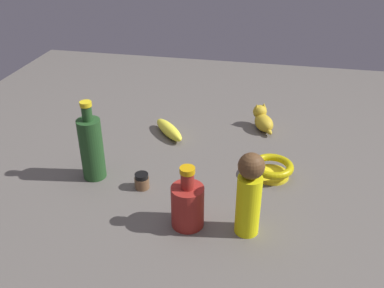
{
  "coord_description": "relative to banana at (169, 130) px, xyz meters",
  "views": [
    {
      "loc": [
        0.22,
        -1.09,
        0.71
      ],
      "look_at": [
        0.0,
        0.0,
        0.07
      ],
      "focal_mm": 39.59,
      "sensor_mm": 36.0,
      "label": 1
    }
  ],
  "objects": [
    {
      "name": "bottle_short",
      "position": [
        0.16,
        -0.45,
        0.04
      ],
      "size": [
        0.08,
        0.08,
        0.17
      ],
      "color": "maroon",
      "rests_on": "ground"
    },
    {
      "name": "cat_figurine",
      "position": [
        0.32,
        0.12,
        0.01
      ],
      "size": [
        0.1,
        0.12,
        0.09
      ],
      "color": "gold",
      "rests_on": "ground"
    },
    {
      "name": "banana",
      "position": [
        0.0,
        0.0,
        0.0
      ],
      "size": [
        0.15,
        0.16,
        0.04
      ],
      "primitive_type": "ellipsoid",
      "rotation": [
        0.0,
        0.0,
        5.43
      ],
      "color": "yellow",
      "rests_on": "ground"
    },
    {
      "name": "ground",
      "position": [
        0.12,
        -0.17,
        -0.02
      ],
      "size": [
        2.0,
        2.0,
        0.0
      ],
      "primitive_type": "plane",
      "color": "#5B5651"
    },
    {
      "name": "bowl",
      "position": [
        0.36,
        -0.19,
        0.01
      ],
      "size": [
        0.13,
        0.13,
        0.05
      ],
      "color": "yellow",
      "rests_on": "ground"
    },
    {
      "name": "bottle_tall",
      "position": [
        -0.15,
        -0.29,
        0.08
      ],
      "size": [
        0.07,
        0.07,
        0.24
      ],
      "color": "#214820",
      "rests_on": "ground"
    },
    {
      "name": "nail_polish_jar",
      "position": [
        0.0,
        -0.32,
        0.0
      ],
      "size": [
        0.04,
        0.04,
        0.05
      ],
      "color": "brown",
      "rests_on": "ground"
    },
    {
      "name": "person_figure_adult",
      "position": [
        0.31,
        -0.44,
        0.09
      ],
      "size": [
        0.06,
        0.06,
        0.22
      ],
      "color": "yellow",
      "rests_on": "ground"
    }
  ]
}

